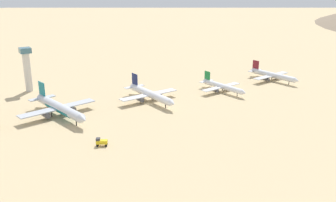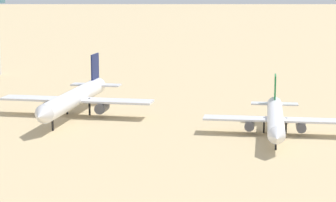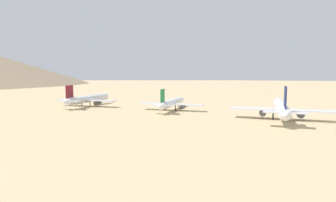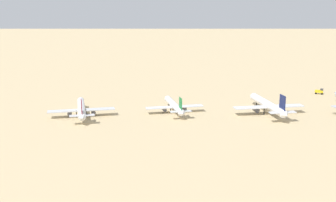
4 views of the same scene
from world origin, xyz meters
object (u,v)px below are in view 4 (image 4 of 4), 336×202
Objects in this scene: parked_jet_3 at (174,105)px; service_truck at (319,91)px; parked_jet_2 at (268,105)px; parked_jet_4 at (81,109)px.

service_truck is at bearing -69.69° from parked_jet_3.
parked_jet_3 is 7.17× the size of service_truck.
service_truck is at bearing -48.27° from parked_jet_2.
parked_jet_4 is 161.80m from service_truck.
parked_jet_4 is 7.87× the size of service_truck.
parked_jet_2 is at bearing 131.73° from service_truck.
parked_jet_3 is at bearing 81.45° from parked_jet_2.
parked_jet_2 is 8.77× the size of service_truck.
parked_jet_2 is 1.22× the size of parked_jet_3.
parked_jet_3 reaches higher than service_truck.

